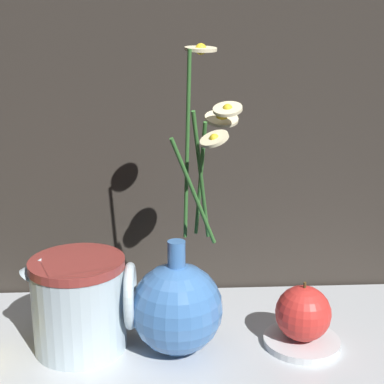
% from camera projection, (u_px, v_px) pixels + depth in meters
% --- Properties ---
extents(ground_plane, '(6.00, 6.00, 0.00)m').
position_uv_depth(ground_plane, '(198.00, 346.00, 0.78)').
color(ground_plane, black).
extents(shelf, '(0.79, 0.33, 0.01)m').
position_uv_depth(shelf, '(199.00, 342.00, 0.78)').
color(shelf, '#B2B7BC').
rests_on(shelf, ground_plane).
extents(vase_with_flowers, '(0.15, 0.14, 0.41)m').
position_uv_depth(vase_with_flowers, '(178.00, 303.00, 0.73)').
color(vase_with_flowers, '#3F72B7').
rests_on(vase_with_flowers, shelf).
extents(ceramic_pitcher, '(0.16, 0.13, 0.14)m').
position_uv_depth(ceramic_pitcher, '(81.00, 300.00, 0.74)').
color(ceramic_pitcher, silver).
rests_on(ceramic_pitcher, shelf).
extents(saucer_plate, '(0.11, 0.11, 0.01)m').
position_uv_depth(saucer_plate, '(301.00, 341.00, 0.76)').
color(saucer_plate, silver).
rests_on(saucer_plate, shelf).
extents(orange_fruit, '(0.08, 0.08, 0.09)m').
position_uv_depth(orange_fruit, '(303.00, 313.00, 0.75)').
color(orange_fruit, red).
rests_on(orange_fruit, saucer_plate).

